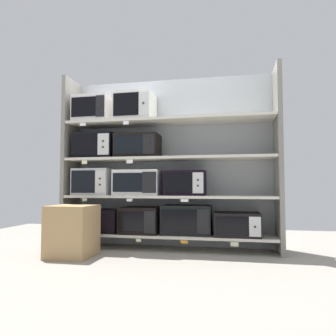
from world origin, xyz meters
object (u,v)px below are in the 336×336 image
Objects in this scene: microwave_9 at (95,111)px; microwave_6 at (185,183)px; microwave_4 at (94,182)px; microwave_2 at (187,220)px; shipping_carton at (72,231)px; microwave_10 at (135,108)px; microwave_7 at (96,146)px; microwave_1 at (141,220)px; microwave_0 at (98,220)px; microwave_3 at (237,224)px; microwave_8 at (138,146)px; microwave_5 at (138,183)px.

microwave_6 is at bearing -0.01° from microwave_9.
microwave_6 is (1.15, 0.00, -0.02)m from microwave_4.
microwave_2 is at bearing 0.58° from microwave_6.
microwave_4 is 0.79m from shipping_carton.
microwave_4 is 1.01× the size of microwave_10.
microwave_2 is 0.43m from microwave_6.
microwave_1 is at bearing 0.05° from microwave_7.
microwave_0 is at bearing 87.46° from shipping_carton.
microwave_1 is 0.92× the size of microwave_3.
microwave_1 is at bearing 179.99° from microwave_3.
microwave_8 is 1.16× the size of microwave_9.
microwave_4 is 0.83× the size of microwave_5.
microwave_2 reaches higher than microwave_0.
microwave_6 is 1.06× the size of microwave_9.
microwave_6 is at bearing -0.01° from microwave_8.
microwave_9 is at bearing -179.99° from microwave_5.
microwave_9 is at bearing 179.99° from microwave_6.
microwave_7 is at bearing -179.99° from microwave_3.
microwave_7 reaches higher than microwave_8.
microwave_6 reaches higher than microwave_3.
microwave_7 is 1.10× the size of microwave_9.
shipping_carton is at bearing -130.41° from microwave_10.
microwave_8 is at bearing 47.72° from shipping_carton.
microwave_9 is 0.98× the size of microwave_10.
microwave_3 is 1.96m from microwave_7.
microwave_10 is at bearing -0.03° from microwave_9.
microwave_5 reaches higher than microwave_3.
microwave_9 reaches higher than shipping_carton.
microwave_8 reaches higher than microwave_1.
microwave_8 reaches higher than microwave_0.
microwave_6 is 1.36m from shipping_carton.
microwave_3 is at bearing 0.01° from microwave_7.
microwave_6 is at bearing -0.01° from microwave_0.
microwave_5 is 1.08m from microwave_9.
microwave_10 reaches higher than microwave_8.
microwave_9 is (-0.02, 0.00, 0.45)m from microwave_7.
microwave_2 is 1.46m from microwave_7.
microwave_8 reaches higher than microwave_4.
microwave_3 is 1.10× the size of microwave_4.
microwave_9 is (-1.75, 0.00, 1.39)m from microwave_3.
microwave_7 reaches higher than shipping_carton.
microwave_9 reaches higher than microwave_8.
microwave_5 is at bearing 0.02° from microwave_0.
microwave_5 is 0.95m from shipping_carton.
microwave_2 is at bearing 180.00° from microwave_3.
microwave_4 is at bearing -179.99° from microwave_6.
microwave_4 reaches higher than microwave_2.
microwave_0 is at bearing 179.99° from microwave_6.
microwave_6 reaches higher than microwave_2.
microwave_4 is at bearing -179.72° from microwave_0.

